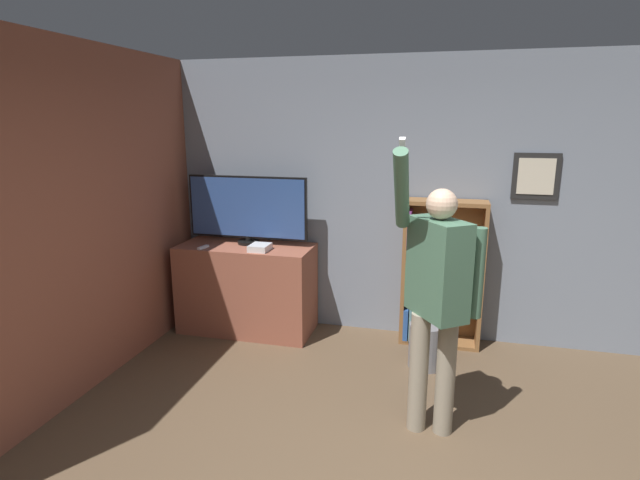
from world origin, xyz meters
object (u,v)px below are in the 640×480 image
object	(u,v)px
television	(247,209)
bookshelf	(435,275)
person	(437,290)
waste_bin	(426,345)
game_console	(260,247)

from	to	relation	value
television	bookshelf	distance (m)	1.94
bookshelf	person	size ratio (longest dim) A/B	0.69
waste_bin	television	bearing A→B (deg)	166.26
bookshelf	waste_bin	distance (m)	0.72
television	game_console	world-z (taller)	television
game_console	person	bearing A→B (deg)	-34.59
television	waste_bin	xyz separation A→B (m)	(1.81, -0.44, -1.05)
waste_bin	bookshelf	bearing A→B (deg)	86.57
game_console	waste_bin	xyz separation A→B (m)	(1.60, -0.21, -0.73)
person	waste_bin	distance (m)	1.26
television	person	distance (m)	2.35
game_console	television	bearing A→B (deg)	132.24
game_console	waste_bin	size ratio (longest dim) A/B	0.54
television	game_console	distance (m)	0.45
waste_bin	person	bearing A→B (deg)	-85.66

